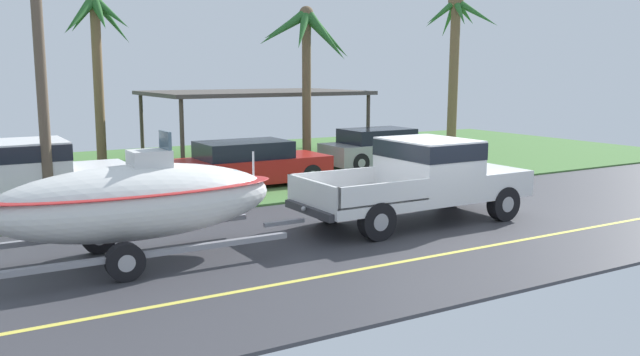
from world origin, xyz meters
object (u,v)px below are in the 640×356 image
Objects in this scene: parked_pickup_background at (29,174)px; palm_tree_far_left at (307,45)px; boat_on_trailer at (136,201)px; carport_awning at (254,94)px; parked_sedan_near at (249,165)px; palm_tree_near_right at (96,35)px; pickup_truck_towing at (427,176)px; palm_tree_far_right at (455,41)px; parked_sedan_far at (380,148)px; utility_pole at (38,34)px.

palm_tree_far_left is at bearing 17.68° from parked_pickup_background.
boat_on_trailer is 0.80× the size of carport_awning.
parked_sedan_near is 0.76× the size of palm_tree_near_right.
pickup_truck_towing is 0.86× the size of palm_tree_far_right.
carport_awning is 3.80m from palm_tree_far_left.
palm_tree_far_right is (8.58, -1.61, 2.11)m from carport_awning.
palm_tree_far_right is (9.57, 9.83, 3.62)m from pickup_truck_towing.
palm_tree_far_right is (14.11, -2.52, 0.02)m from palm_tree_near_right.
boat_on_trailer is 0.95× the size of palm_tree_far_right.
carport_awning is (2.63, 5.26, 1.89)m from parked_sedan_near.
parked_sedan_near and parked_sedan_far have the same top height.
parked_pickup_background is 1.19× the size of parked_sedan_near.
pickup_truck_towing is 14.19m from palm_tree_far_right.
palm_tree_near_right is 8.69m from utility_pole.
parked_sedan_far is 5.31m from carport_awning.
palm_tree_near_right reaches higher than boat_on_trailer.
parked_sedan_near is at bearing 104.83° from pickup_truck_towing.
utility_pole is at bearing -139.63° from carport_awning.
pickup_truck_towing is at bearing -134.21° from palm_tree_far_right.
pickup_truck_towing is 0.91× the size of boat_on_trailer.
palm_tree_far_right is (5.34, 2.15, 4.00)m from parked_sedan_far.
carport_awning is at bearing 40.37° from utility_pole.
utility_pole is at bearing -110.14° from palm_tree_near_right.
boat_on_trailer is at bearing -144.84° from parked_sedan_far.
pickup_truck_towing is 1.21× the size of parked_sedan_near.
utility_pole is at bearing 101.50° from boat_on_trailer.
parked_sedan_near is at bearing 50.86° from boat_on_trailer.
carport_awning is at bearing 85.05° from pickup_truck_towing.
parked_sedan_near is 0.60× the size of carport_awning.
boat_on_trailer is 11.88m from palm_tree_far_left.
parked_sedan_near is 5.11m from palm_tree_far_left.
carport_awning is at bearing 35.61° from parked_pickup_background.
palm_tree_near_right reaches higher than parked_sedan_far.
utility_pole is (-17.10, -5.63, -0.44)m from palm_tree_far_right.
boat_on_trailer is at bearing 180.00° from pickup_truck_towing.
boat_on_trailer is (-6.68, 0.00, 0.07)m from pickup_truck_towing.
parked_pickup_background is 1.27× the size of parked_sedan_far.
parked_sedan_near is 12.44m from palm_tree_far_right.
palm_tree_far_left is (5.97, -4.26, -0.37)m from palm_tree_near_right.
palm_tree_far_left is 8.33m from palm_tree_far_right.
parked_pickup_background is 0.71× the size of carport_awning.
boat_on_trailer is at bearing -135.05° from palm_tree_far_left.
utility_pole reaches higher than pickup_truck_towing.
palm_tree_far_right is 0.81× the size of utility_pole.
parked_sedan_near is at bearing -64.76° from palm_tree_near_right.
palm_tree_far_left is at bearing 80.00° from pickup_truck_towing.
utility_pole is at bearing -156.53° from palm_tree_far_left.
palm_tree_far_right is at bearing 18.00° from parked_sedan_near.
boat_on_trailer is 1.34× the size of parked_sedan_near.
pickup_truck_towing is 0.70× the size of utility_pole.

